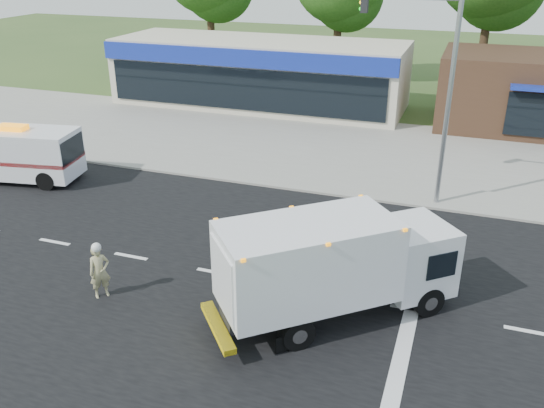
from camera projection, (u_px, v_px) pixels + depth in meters
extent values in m
plane|color=#385123|center=(308.00, 290.00, 16.90)|extent=(120.00, 120.00, 0.00)
cube|color=black|center=(308.00, 290.00, 16.89)|extent=(60.00, 14.00, 0.02)
cube|color=gray|center=(363.00, 188.00, 23.93)|extent=(60.00, 2.40, 0.12)
cube|color=gray|center=(385.00, 147.00, 28.94)|extent=(60.00, 9.00, 0.02)
cube|color=silver|center=(55.00, 242.00, 19.62)|extent=(1.20, 0.15, 0.01)
cube|color=silver|center=(131.00, 256.00, 18.71)|extent=(1.20, 0.15, 0.01)
cube|color=silver|center=(215.00, 272.00, 17.80)|extent=(1.20, 0.15, 0.01)
cube|color=silver|center=(308.00, 290.00, 16.89)|extent=(1.20, 0.15, 0.01)
cube|color=silver|center=(412.00, 309.00, 15.98)|extent=(1.20, 0.15, 0.01)
cube|color=silver|center=(528.00, 331.00, 15.07)|extent=(1.20, 0.15, 0.01)
cube|color=silver|center=(396.00, 379.00, 13.40)|extent=(0.40, 7.00, 0.01)
cube|color=black|center=(306.00, 303.00, 15.18)|extent=(4.02, 3.61, 0.32)
cube|color=silver|center=(413.00, 256.00, 15.92)|extent=(2.63, 2.65, 1.89)
cube|color=black|center=(439.00, 245.00, 16.12)|extent=(1.21, 1.39, 0.81)
cube|color=white|center=(308.00, 261.00, 14.67)|extent=(4.84, 4.57, 2.12)
cube|color=silver|center=(222.00, 280.00, 13.94)|extent=(1.21, 1.41, 1.71)
cube|color=yellow|center=(218.00, 327.00, 14.44)|extent=(1.64, 1.85, 0.16)
cube|color=orange|center=(309.00, 225.00, 14.24)|extent=(4.72, 4.48, 0.07)
cylinder|color=black|center=(394.00, 271.00, 17.06)|extent=(0.83, 0.77, 0.87)
cylinder|color=black|center=(428.00, 301.00, 15.60)|extent=(0.83, 0.77, 0.87)
cylinder|color=black|center=(272.00, 296.00, 15.83)|extent=(0.83, 0.77, 0.87)
cylinder|color=black|center=(298.00, 334.00, 14.29)|extent=(0.83, 0.77, 0.87)
imported|color=tan|center=(100.00, 272.00, 16.29)|extent=(0.67, 0.70, 1.62)
sphere|color=white|center=(96.00, 248.00, 15.97)|extent=(0.28, 0.28, 0.28)
cube|color=silver|center=(17.00, 152.00, 24.41)|extent=(5.43, 2.83, 1.99)
cube|color=black|center=(64.00, 148.00, 23.95)|extent=(1.10, 2.00, 0.99)
cube|color=orange|center=(12.00, 127.00, 23.96)|extent=(1.28, 0.79, 0.20)
cube|color=#BD0C0D|center=(18.00, 157.00, 24.49)|extent=(5.43, 2.83, 0.18)
cylinder|color=black|center=(67.00, 166.00, 25.30)|extent=(0.83, 0.38, 0.79)
cylinder|color=black|center=(46.00, 181.00, 23.69)|extent=(0.83, 0.38, 0.79)
cube|color=beige|center=(260.00, 73.00, 36.01)|extent=(18.00, 6.00, 4.00)
cube|color=#142999|center=(241.00, 58.00, 32.82)|extent=(18.00, 0.30, 1.00)
cube|color=black|center=(241.00, 89.00, 33.55)|extent=(17.00, 0.12, 2.40)
cube|color=#382316|center=(536.00, 92.00, 31.16)|extent=(10.00, 6.00, 4.00)
cube|color=#142999|center=(543.00, 88.00, 28.13)|extent=(3.00, 1.20, 0.20)
cube|color=black|center=(538.00, 116.00, 28.74)|extent=(3.00, 0.12, 2.20)
cylinder|color=gray|center=(448.00, 104.00, 20.89)|extent=(0.18, 0.18, 8.00)
cube|color=black|center=(365.00, 3.00, 20.50)|extent=(0.25, 0.25, 0.70)
cylinder|color=#332114|center=(211.00, 25.00, 44.33)|extent=(0.56, 0.56, 7.35)
cylinder|color=#332114|center=(337.00, 34.00, 41.40)|extent=(0.56, 0.56, 6.86)
cylinder|color=#332114|center=(485.00, 34.00, 38.17)|extent=(0.56, 0.56, 7.84)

